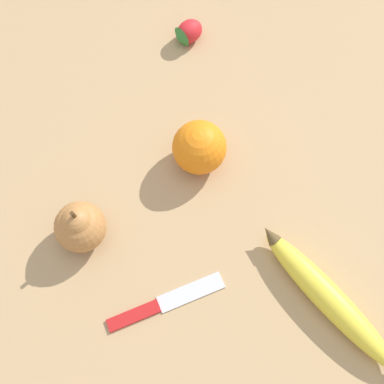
# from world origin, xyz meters

# --- Properties ---
(ground_plane) EXTENTS (3.00, 3.00, 0.00)m
(ground_plane) POSITION_xyz_m (0.00, 0.00, 0.00)
(ground_plane) COLOR tan
(banana) EXTENTS (0.23, 0.04, 0.04)m
(banana) POSITION_xyz_m (0.16, 0.08, 0.02)
(banana) COLOR yellow
(banana) RESTS_ON ground_plane
(orange) EXTENTS (0.07, 0.07, 0.07)m
(orange) POSITION_xyz_m (-0.09, 0.09, 0.04)
(orange) COLOR orange
(orange) RESTS_ON ground_plane
(pear) EXTENTS (0.07, 0.07, 0.08)m
(pear) POSITION_xyz_m (-0.10, -0.10, 0.04)
(pear) COLOR #B2753D
(pear) RESTS_ON ground_plane
(strawberry) EXTENTS (0.03, 0.05, 0.03)m
(strawberry) POSITION_xyz_m (-0.26, 0.21, 0.02)
(strawberry) COLOR red
(strawberry) RESTS_ON ground_plane
(paring_knife) EXTENTS (0.07, 0.15, 0.01)m
(paring_knife) POSITION_xyz_m (0.03, -0.08, 0.00)
(paring_knife) COLOR silver
(paring_knife) RESTS_ON ground_plane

